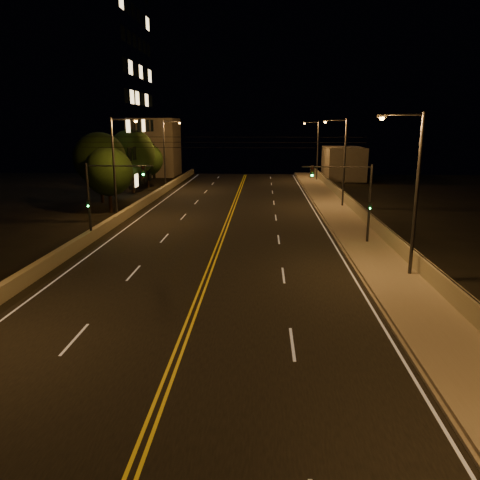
{
  "coord_description": "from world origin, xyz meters",
  "views": [
    {
      "loc": [
        3.24,
        -7.01,
        8.61
      ],
      "look_at": [
        2.0,
        18.0,
        2.5
      ],
      "focal_mm": 35.0,
      "sensor_mm": 36.0,
      "label": 1
    }
  ],
  "objects_px": {
    "streetlight_1": "(412,186)",
    "traffic_signal_right": "(356,195)",
    "traffic_signal_left": "(101,193)",
    "streetlight_5": "(117,163)",
    "tree_3": "(147,160)",
    "tree_1": "(100,159)",
    "building_tower": "(46,85)",
    "tree_2": "(132,153)",
    "tree_0": "(109,172)",
    "streetlight_6": "(166,151)",
    "streetlight_2": "(342,158)",
    "streetlight_3": "(316,147)"
  },
  "relations": [
    {
      "from": "traffic_signal_right",
      "to": "tree_3",
      "type": "xyz_separation_m",
      "value": [
        -23.43,
        32.97,
        0.12
      ]
    },
    {
      "from": "streetlight_5",
      "to": "tree_3",
      "type": "relative_size",
      "value": 1.51
    },
    {
      "from": "tree_1",
      "to": "tree_2",
      "type": "distance_m",
      "value": 8.22
    },
    {
      "from": "tree_1",
      "to": "building_tower",
      "type": "bearing_deg",
      "value": 137.23
    },
    {
      "from": "tree_3",
      "to": "streetlight_3",
      "type": "bearing_deg",
      "value": 19.11
    },
    {
      "from": "streetlight_1",
      "to": "tree_2",
      "type": "height_order",
      "value": "streetlight_1"
    },
    {
      "from": "streetlight_1",
      "to": "streetlight_3",
      "type": "distance_m",
      "value": 49.34
    },
    {
      "from": "traffic_signal_left",
      "to": "tree_1",
      "type": "distance_m",
      "value": 19.94
    },
    {
      "from": "streetlight_6",
      "to": "tree_3",
      "type": "relative_size",
      "value": 1.51
    },
    {
      "from": "building_tower",
      "to": "tree_1",
      "type": "bearing_deg",
      "value": -42.77
    },
    {
      "from": "tree_1",
      "to": "streetlight_3",
      "type": "bearing_deg",
      "value": 40.36
    },
    {
      "from": "streetlight_2",
      "to": "streetlight_5",
      "type": "height_order",
      "value": "same"
    },
    {
      "from": "streetlight_3",
      "to": "tree_1",
      "type": "height_order",
      "value": "streetlight_3"
    },
    {
      "from": "streetlight_6",
      "to": "traffic_signal_right",
      "type": "xyz_separation_m",
      "value": [
        19.91,
        -29.66,
        -1.6
      ]
    },
    {
      "from": "building_tower",
      "to": "tree_2",
      "type": "distance_m",
      "value": 13.7
    },
    {
      "from": "streetlight_2",
      "to": "streetlight_5",
      "type": "xyz_separation_m",
      "value": [
        -21.45,
        -8.55,
        0.0
      ]
    },
    {
      "from": "streetlight_1",
      "to": "streetlight_3",
      "type": "height_order",
      "value": "same"
    },
    {
      "from": "building_tower",
      "to": "streetlight_1",
      "type": "bearing_deg",
      "value": -44.15
    },
    {
      "from": "streetlight_6",
      "to": "tree_3",
      "type": "distance_m",
      "value": 5.06
    },
    {
      "from": "traffic_signal_right",
      "to": "tree_1",
      "type": "xyz_separation_m",
      "value": [
        -25.32,
        18.79,
        1.25
      ]
    },
    {
      "from": "streetlight_5",
      "to": "building_tower",
      "type": "relative_size",
      "value": 0.33
    },
    {
      "from": "streetlight_2",
      "to": "tree_3",
      "type": "bearing_deg",
      "value": 146.21
    },
    {
      "from": "streetlight_1",
      "to": "traffic_signal_left",
      "type": "distance_m",
      "value": 21.79
    },
    {
      "from": "building_tower",
      "to": "tree_3",
      "type": "bearing_deg",
      "value": 26.52
    },
    {
      "from": "streetlight_2",
      "to": "streetlight_3",
      "type": "relative_size",
      "value": 1.0
    },
    {
      "from": "streetlight_2",
      "to": "tree_3",
      "type": "height_order",
      "value": "streetlight_2"
    },
    {
      "from": "streetlight_2",
      "to": "streetlight_3",
      "type": "height_order",
      "value": "same"
    },
    {
      "from": "tree_0",
      "to": "tree_3",
      "type": "height_order",
      "value": "tree_0"
    },
    {
      "from": "streetlight_3",
      "to": "tree_3",
      "type": "distance_m",
      "value": 26.47
    },
    {
      "from": "tree_1",
      "to": "tree_3",
      "type": "distance_m",
      "value": 14.35
    },
    {
      "from": "streetlight_5",
      "to": "traffic_signal_right",
      "type": "distance_m",
      "value": 21.41
    },
    {
      "from": "streetlight_5",
      "to": "traffic_signal_left",
      "type": "relative_size",
      "value": 1.57
    },
    {
      "from": "streetlight_2",
      "to": "streetlight_5",
      "type": "relative_size",
      "value": 1.0
    },
    {
      "from": "streetlight_1",
      "to": "tree_2",
      "type": "distance_m",
      "value": 42.96
    },
    {
      "from": "tree_1",
      "to": "tree_2",
      "type": "xyz_separation_m",
      "value": [
        1.41,
        8.1,
        0.16
      ]
    },
    {
      "from": "streetlight_3",
      "to": "tree_1",
      "type": "relative_size",
      "value": 1.17
    },
    {
      "from": "streetlight_6",
      "to": "streetlight_5",
      "type": "bearing_deg",
      "value": -90.0
    },
    {
      "from": "streetlight_2",
      "to": "tree_1",
      "type": "bearing_deg",
      "value": 174.61
    },
    {
      "from": "streetlight_1",
      "to": "building_tower",
      "type": "height_order",
      "value": "building_tower"
    },
    {
      "from": "streetlight_2",
      "to": "tree_3",
      "type": "xyz_separation_m",
      "value": [
        -24.98,
        16.71,
        -1.48
      ]
    },
    {
      "from": "streetlight_5",
      "to": "tree_0",
      "type": "bearing_deg",
      "value": 116.6
    },
    {
      "from": "tree_0",
      "to": "streetlight_3",
      "type": "bearing_deg",
      "value": 50.66
    },
    {
      "from": "streetlight_2",
      "to": "traffic_signal_left",
      "type": "xyz_separation_m",
      "value": [
        -20.31,
        -16.26,
        -1.6
      ]
    },
    {
      "from": "traffic_signal_left",
      "to": "tree_2",
      "type": "height_order",
      "value": "tree_2"
    },
    {
      "from": "streetlight_2",
      "to": "tree_3",
      "type": "relative_size",
      "value": 1.51
    },
    {
      "from": "streetlight_3",
      "to": "tree_3",
      "type": "relative_size",
      "value": 1.51
    },
    {
      "from": "tree_1",
      "to": "tree_2",
      "type": "height_order",
      "value": "tree_2"
    },
    {
      "from": "streetlight_5",
      "to": "tree_1",
      "type": "distance_m",
      "value": 12.34
    },
    {
      "from": "streetlight_1",
      "to": "traffic_signal_right",
      "type": "relative_size",
      "value": 1.57
    },
    {
      "from": "building_tower",
      "to": "tree_2",
      "type": "height_order",
      "value": "building_tower"
    }
  ]
}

